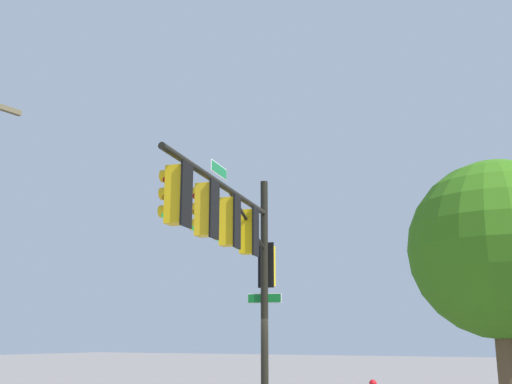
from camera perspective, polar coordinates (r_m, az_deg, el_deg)
The scene contains 2 objects.
signal_pole_assembly at distance 14.42m, azimuth -1.86°, elevation -4.63°, with size 6.89×1.73×6.23m.
tree_near at distance 10.83m, azimuth 21.79°, elevation -5.07°, with size 2.95×2.95×4.91m.
Camera 1 is at (14.51, 7.50, 1.99)m, focal length 42.77 mm.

